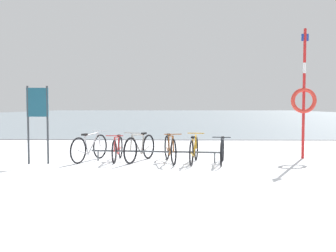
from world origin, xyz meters
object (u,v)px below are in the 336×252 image
object	(u,v)px
bicycle_5	(222,151)
info_sign	(38,111)
bicycle_2	(140,148)
rescue_post	(304,97)
bicycle_1	(117,149)
bicycle_3	(170,149)
bicycle_0	(90,148)
bicycle_4	(194,150)

from	to	relation	value
bicycle_5	info_sign	size ratio (longest dim) A/B	0.76
bicycle_2	rescue_post	world-z (taller)	rescue_post
bicycle_5	rescue_post	world-z (taller)	rescue_post
bicycle_1	info_sign	world-z (taller)	info_sign
bicycle_3	rescue_post	size ratio (longest dim) A/B	0.44
bicycle_3	bicycle_5	distance (m)	1.39
bicycle_0	rescue_post	world-z (taller)	rescue_post
bicycle_5	info_sign	world-z (taller)	info_sign
bicycle_2	bicycle_3	distance (m)	0.85
info_sign	rescue_post	world-z (taller)	rescue_post
bicycle_0	bicycle_1	world-z (taller)	bicycle_0
bicycle_0	bicycle_3	bearing A→B (deg)	-4.67
bicycle_1	bicycle_5	size ratio (longest dim) A/B	1.09
bicycle_3	bicycle_2	bearing A→B (deg)	169.31
bicycle_3	bicycle_1	bearing A→B (deg)	170.82
rescue_post	bicycle_3	bearing A→B (deg)	-167.93
bicycle_0	bicycle_4	bearing A→B (deg)	-6.31
bicycle_1	bicycle_2	distance (m)	0.64
bicycle_5	info_sign	xyz separation A→B (m)	(-4.82, -0.14, 1.05)
bicycle_1	bicycle_3	distance (m)	1.48
info_sign	bicycle_2	bearing A→B (deg)	11.07
bicycle_4	info_sign	xyz separation A→B (m)	(-4.08, -0.22, 1.03)
bicycle_2	bicycle_5	distance (m)	2.24
bicycle_1	rescue_post	size ratio (longest dim) A/B	0.46
bicycle_5	bicycle_2	bearing A→B (deg)	170.55
info_sign	rescue_post	distance (m)	7.38
bicycle_3	bicycle_4	bearing A→B (deg)	-11.92
bicycle_0	bicycle_2	size ratio (longest dim) A/B	1.01
bicycle_3	info_sign	world-z (taller)	info_sign
bicycle_3	bicycle_5	bearing A→B (deg)	-8.70
bicycle_4	bicycle_0	bearing A→B (deg)	173.69
bicycle_2	bicycle_0	bearing A→B (deg)	179.00
bicycle_3	bicycle_4	size ratio (longest dim) A/B	1.00
bicycle_0	bicycle_1	distance (m)	0.76
bicycle_1	bicycle_4	distance (m)	2.13
info_sign	rescue_post	size ratio (longest dim) A/B	0.55
bicycle_3	bicycle_5	world-z (taller)	bicycle_3
bicycle_1	rescue_post	xyz separation A→B (m)	(5.30, 0.58, 1.43)
bicycle_4	info_sign	bearing A→B (deg)	-176.92
bicycle_5	bicycle_0	bearing A→B (deg)	173.78
bicycle_4	rescue_post	size ratio (longest dim) A/B	0.44
bicycle_4	bicycle_3	bearing A→B (deg)	168.08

